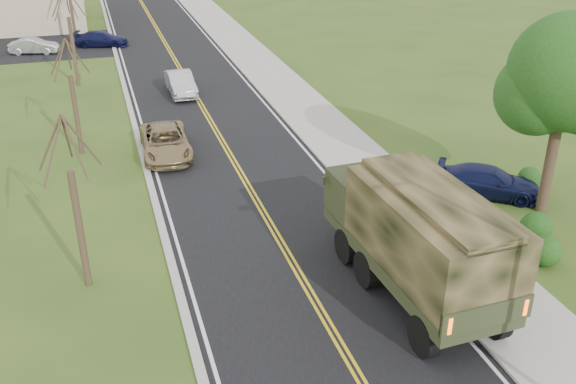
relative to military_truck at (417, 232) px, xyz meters
name	(u,v)px	position (x,y,z in m)	size (l,w,h in m)	color
road	(172,56)	(-3.21, 33.69, -2.32)	(8.00, 120.00, 0.01)	black
curb_right	(225,51)	(0.94, 33.69, -2.26)	(0.30, 120.00, 0.12)	#9E998E
sidewalk_right	(247,50)	(2.69, 33.69, -2.27)	(3.20, 120.00, 0.10)	#9E998E
curb_left	(117,59)	(-7.36, 33.69, -2.27)	(0.30, 120.00, 0.10)	#9E998E
leafy_tree	(566,82)	(7.79, 3.70, 3.17)	(4.83, 4.50, 8.10)	#38281C
bare_tree_a	(78,216)	(-10.21, 3.70, 0.30)	(1.93, 2.26, 6.08)	#38281C
bare_tree_b	(75,106)	(-10.21, 15.70, 0.15)	(1.83, 2.14, 5.73)	#38281C
bare_tree_c	(72,44)	(-10.22, 27.70, 0.45)	(2.04, 2.39, 6.42)	#38281C
bare_tree_d	(72,13)	(-10.21, 39.70, 0.23)	(1.88, 2.20, 5.91)	#38281C
military_truck	(417,232)	(0.00, 0.00, 0.00)	(3.22, 8.26, 4.05)	black
suv_champagne	(165,142)	(-6.21, 14.20, -1.63)	(2.29, 4.97, 1.38)	#988056
sedan_silver	(181,84)	(-4.01, 23.80, -1.62)	(1.48, 4.25, 1.40)	silver
pickup_navy	(489,182)	(6.47, 5.63, -1.68)	(1.78, 4.39, 1.27)	#0F153A
lot_car_silver	(34,46)	(-13.33, 37.51, -1.72)	(1.27, 3.64, 1.20)	#BABABF
lot_car_navy	(102,39)	(-8.21, 38.40, -1.71)	(1.71, 4.20, 1.22)	#0F1239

